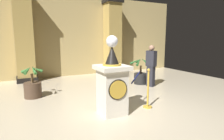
{
  "coord_description": "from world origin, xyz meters",
  "views": [
    {
      "loc": [
        -2.38,
        -4.25,
        1.83
      ],
      "look_at": [
        -0.39,
        -0.27,
        1.09
      ],
      "focal_mm": 30.57,
      "sensor_mm": 36.0,
      "label": 1
    }
  ],
  "objects_px": {
    "stanchion_near": "(148,94)",
    "bystander_guest": "(151,65)",
    "pedestal_clock": "(112,84)",
    "stanchion_far": "(102,88)",
    "potted_palm_left": "(33,88)",
    "potted_palm_right": "(141,76)"
  },
  "relations": [
    {
      "from": "potted_palm_right",
      "to": "bystander_guest",
      "type": "bearing_deg",
      "value": -78.64
    },
    {
      "from": "stanchion_far",
      "to": "potted_palm_right",
      "type": "xyz_separation_m",
      "value": [
        2.24,
        1.25,
        -0.04
      ]
    },
    {
      "from": "stanchion_far",
      "to": "potted_palm_left",
      "type": "bearing_deg",
      "value": 145.51
    },
    {
      "from": "stanchion_far",
      "to": "bystander_guest",
      "type": "distance_m",
      "value": 2.5
    },
    {
      "from": "bystander_guest",
      "to": "potted_palm_right",
      "type": "bearing_deg",
      "value": 101.36
    },
    {
      "from": "pedestal_clock",
      "to": "stanchion_far",
      "type": "distance_m",
      "value": 1.11
    },
    {
      "from": "stanchion_near",
      "to": "bystander_guest",
      "type": "relative_size",
      "value": 0.67
    },
    {
      "from": "stanchion_near",
      "to": "potted_palm_right",
      "type": "bearing_deg",
      "value": 59.02
    },
    {
      "from": "stanchion_near",
      "to": "stanchion_far",
      "type": "xyz_separation_m",
      "value": [
        -0.85,
        1.07,
        -0.0
      ]
    },
    {
      "from": "potted_palm_left",
      "to": "potted_palm_right",
      "type": "height_order",
      "value": "potted_palm_right"
    },
    {
      "from": "pedestal_clock",
      "to": "potted_palm_left",
      "type": "xyz_separation_m",
      "value": [
        -1.62,
        2.27,
        -0.44
      ]
    },
    {
      "from": "stanchion_near",
      "to": "potted_palm_left",
      "type": "relative_size",
      "value": 1.03
    },
    {
      "from": "bystander_guest",
      "to": "pedestal_clock",
      "type": "bearing_deg",
      "value": -145.33
    },
    {
      "from": "stanchion_far",
      "to": "potted_palm_left",
      "type": "distance_m",
      "value": 2.2
    },
    {
      "from": "potted_palm_right",
      "to": "bystander_guest",
      "type": "distance_m",
      "value": 0.73
    },
    {
      "from": "pedestal_clock",
      "to": "stanchion_near",
      "type": "relative_size",
      "value": 1.8
    },
    {
      "from": "stanchion_near",
      "to": "bystander_guest",
      "type": "bearing_deg",
      "value": 50.25
    },
    {
      "from": "stanchion_near",
      "to": "potted_palm_right",
      "type": "xyz_separation_m",
      "value": [
        1.39,
        2.32,
        -0.05
      ]
    },
    {
      "from": "pedestal_clock",
      "to": "bystander_guest",
      "type": "xyz_separation_m",
      "value": [
        2.54,
        1.75,
        0.08
      ]
    },
    {
      "from": "stanchion_far",
      "to": "potted_palm_right",
      "type": "height_order",
      "value": "potted_palm_right"
    },
    {
      "from": "potted_palm_left",
      "to": "bystander_guest",
      "type": "distance_m",
      "value": 4.22
    },
    {
      "from": "pedestal_clock",
      "to": "potted_palm_left",
      "type": "distance_m",
      "value": 2.83
    }
  ]
}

